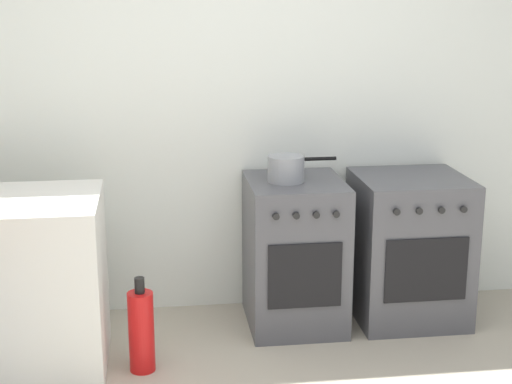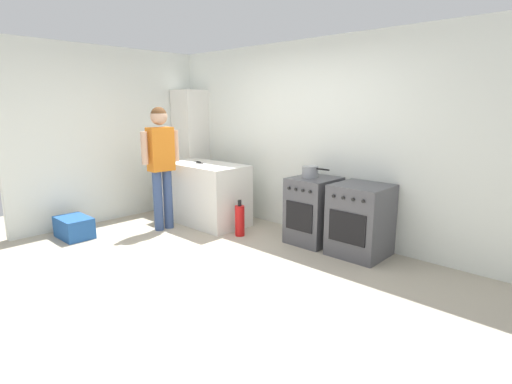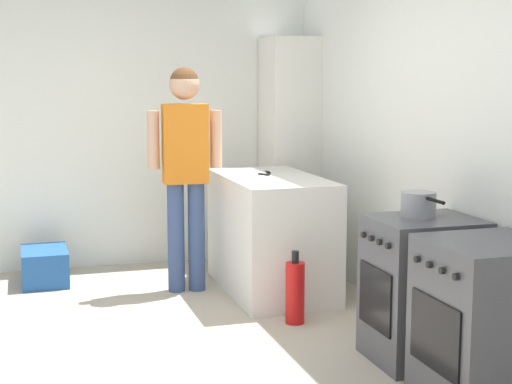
{
  "view_description": "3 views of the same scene",
  "coord_description": "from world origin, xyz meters",
  "px_view_note": "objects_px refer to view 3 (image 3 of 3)",
  "views": [
    {
      "loc": [
        -0.43,
        -2.58,
        1.89
      ],
      "look_at": [
        0.05,
        0.98,
        0.95
      ],
      "focal_mm": 55.0,
      "sensor_mm": 36.0,
      "label": 1
    },
    {
      "loc": [
        3.22,
        -2.55,
        1.75
      ],
      "look_at": [
        0.1,
        0.77,
        0.76
      ],
      "focal_mm": 28.0,
      "sensor_mm": 36.0,
      "label": 2
    },
    {
      "loc": [
        4.32,
        -0.65,
        1.66
      ],
      "look_at": [
        0.06,
        0.65,
        1.0
      ],
      "focal_mm": 55.0,
      "sensor_mm": 36.0,
      "label": 3
    }
  ],
  "objects_px": {
    "person": "(185,157)",
    "larder_cabinet": "(289,151)",
    "oven_left": "(423,290)",
    "pot": "(419,204)",
    "fire_extinguisher": "(295,292)",
    "knife_chef": "(256,174)",
    "knife_paring": "(268,172)",
    "recycling_crate_lower": "(45,266)",
    "oven_right": "(489,324)"
  },
  "relations": [
    {
      "from": "pot",
      "to": "larder_cabinet",
      "type": "height_order",
      "value": "larder_cabinet"
    },
    {
      "from": "person",
      "to": "fire_extinguisher",
      "type": "xyz_separation_m",
      "value": [
        1.02,
        0.53,
        -0.83
      ]
    },
    {
      "from": "oven_left",
      "to": "larder_cabinet",
      "type": "bearing_deg",
      "value": 177.79
    },
    {
      "from": "pot",
      "to": "larder_cabinet",
      "type": "bearing_deg",
      "value": 177.46
    },
    {
      "from": "oven_left",
      "to": "oven_right",
      "type": "relative_size",
      "value": 1.0
    },
    {
      "from": "knife_chef",
      "to": "person",
      "type": "height_order",
      "value": "person"
    },
    {
      "from": "knife_paring",
      "to": "fire_extinguisher",
      "type": "bearing_deg",
      "value": -7.74
    },
    {
      "from": "oven_left",
      "to": "person",
      "type": "distance_m",
      "value": 2.23
    },
    {
      "from": "pot",
      "to": "knife_chef",
      "type": "relative_size",
      "value": 1.31
    },
    {
      "from": "pot",
      "to": "knife_paring",
      "type": "relative_size",
      "value": 1.82
    },
    {
      "from": "fire_extinguisher",
      "to": "recycling_crate_lower",
      "type": "xyz_separation_m",
      "value": [
        -1.57,
        -1.58,
        -0.08
      ]
    },
    {
      "from": "fire_extinguisher",
      "to": "person",
      "type": "bearing_deg",
      "value": -152.48
    },
    {
      "from": "oven_left",
      "to": "oven_right",
      "type": "height_order",
      "value": "same"
    },
    {
      "from": "oven_right",
      "to": "fire_extinguisher",
      "type": "height_order",
      "value": "oven_right"
    },
    {
      "from": "person",
      "to": "oven_right",
      "type": "bearing_deg",
      "value": 21.5
    },
    {
      "from": "oven_left",
      "to": "person",
      "type": "xyz_separation_m",
      "value": [
        -1.89,
        -1.01,
        0.62
      ]
    },
    {
      "from": "oven_left",
      "to": "larder_cabinet",
      "type": "xyz_separation_m",
      "value": [
        -2.65,
        0.1,
        0.57
      ]
    },
    {
      "from": "pot",
      "to": "recycling_crate_lower",
      "type": "distance_m",
      "value": 3.24
    },
    {
      "from": "oven_left",
      "to": "oven_right",
      "type": "bearing_deg",
      "value": 0.0
    },
    {
      "from": "oven_right",
      "to": "pot",
      "type": "xyz_separation_m",
      "value": [
        -0.73,
        -0.01,
        0.5
      ]
    },
    {
      "from": "knife_chef",
      "to": "pot",
      "type": "bearing_deg",
      "value": 13.49
    },
    {
      "from": "oven_left",
      "to": "pot",
      "type": "height_order",
      "value": "pot"
    },
    {
      "from": "larder_cabinet",
      "to": "fire_extinguisher",
      "type": "bearing_deg",
      "value": -18.05
    },
    {
      "from": "oven_left",
      "to": "recycling_crate_lower",
      "type": "bearing_deg",
      "value": -139.8
    },
    {
      "from": "oven_left",
      "to": "knife_chef",
      "type": "distance_m",
      "value": 1.98
    },
    {
      "from": "oven_left",
      "to": "knife_paring",
      "type": "height_order",
      "value": "knife_paring"
    },
    {
      "from": "knife_chef",
      "to": "knife_paring",
      "type": "bearing_deg",
      "value": 120.0
    },
    {
      "from": "recycling_crate_lower",
      "to": "larder_cabinet",
      "type": "relative_size",
      "value": 0.26
    },
    {
      "from": "oven_left",
      "to": "fire_extinguisher",
      "type": "distance_m",
      "value": 1.01
    },
    {
      "from": "person",
      "to": "recycling_crate_lower",
      "type": "height_order",
      "value": "person"
    },
    {
      "from": "oven_left",
      "to": "pot",
      "type": "xyz_separation_m",
      "value": [
        -0.06,
        -0.01,
        0.5
      ]
    },
    {
      "from": "oven_right",
      "to": "larder_cabinet",
      "type": "xyz_separation_m",
      "value": [
        -3.32,
        0.1,
        0.57
      ]
    },
    {
      "from": "knife_paring",
      "to": "fire_extinguisher",
      "type": "distance_m",
      "value": 1.27
    },
    {
      "from": "knife_paring",
      "to": "recycling_crate_lower",
      "type": "height_order",
      "value": "knife_paring"
    },
    {
      "from": "person",
      "to": "knife_chef",
      "type": "bearing_deg",
      "value": 87.61
    },
    {
      "from": "knife_paring",
      "to": "pot",
      "type": "bearing_deg",
      "value": 9.7
    },
    {
      "from": "oven_right",
      "to": "knife_chef",
      "type": "height_order",
      "value": "knife_chef"
    },
    {
      "from": "person",
      "to": "recycling_crate_lower",
      "type": "xyz_separation_m",
      "value": [
        -0.55,
        -1.05,
        -0.91
      ]
    },
    {
      "from": "knife_chef",
      "to": "person",
      "type": "distance_m",
      "value": 0.58
    },
    {
      "from": "person",
      "to": "larder_cabinet",
      "type": "xyz_separation_m",
      "value": [
        -0.76,
        1.11,
        -0.05
      ]
    },
    {
      "from": "person",
      "to": "recycling_crate_lower",
      "type": "distance_m",
      "value": 1.5
    },
    {
      "from": "oven_right",
      "to": "recycling_crate_lower",
      "type": "height_order",
      "value": "oven_right"
    },
    {
      "from": "person",
      "to": "fire_extinguisher",
      "type": "height_order",
      "value": "person"
    },
    {
      "from": "knife_chef",
      "to": "larder_cabinet",
      "type": "bearing_deg",
      "value": 144.99
    },
    {
      "from": "oven_left",
      "to": "oven_right",
      "type": "distance_m",
      "value": 0.67
    },
    {
      "from": "larder_cabinet",
      "to": "knife_paring",
      "type": "bearing_deg",
      "value": -31.23
    },
    {
      "from": "fire_extinguisher",
      "to": "larder_cabinet",
      "type": "height_order",
      "value": "larder_cabinet"
    },
    {
      "from": "oven_right",
      "to": "knife_chef",
      "type": "distance_m",
      "value": 2.62
    },
    {
      "from": "pot",
      "to": "person",
      "type": "relative_size",
      "value": 0.22
    },
    {
      "from": "oven_right",
      "to": "fire_extinguisher",
      "type": "bearing_deg",
      "value": -162.79
    }
  ]
}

